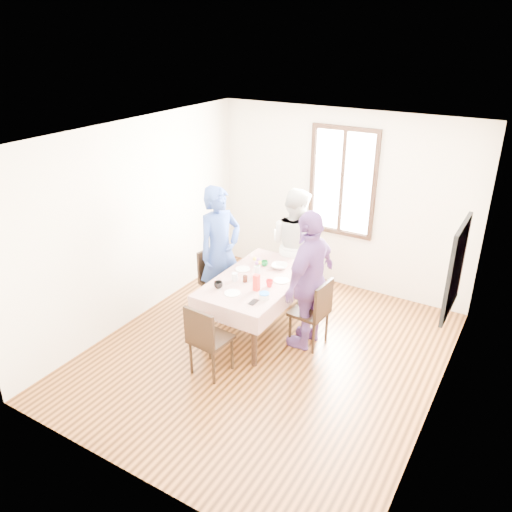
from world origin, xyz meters
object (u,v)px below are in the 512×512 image
Objects in this scene: person_left at (219,252)px; person_right at (309,280)px; chair_left at (219,282)px; person_far at (295,245)px; dining_table at (258,304)px; chair_far at (295,268)px; chair_right at (309,312)px; chair_near at (211,338)px.

person_left reaches higher than person_right.
person_far is at bearing 151.14° from chair_left.
chair_left is at bearing 168.59° from dining_table.
person_far is (0.00, -0.02, 0.39)m from chair_far.
dining_table is at bearing -83.37° from person_left.
chair_right is 1.25m from chair_far.
chair_far is 0.49× the size of person_left.
chair_far is 0.54× the size of person_far.
chair_far and chair_near have the same top height.
person_far is at bearing -141.11° from person_right.
chair_right and chair_near have the same top height.
chair_near is at bearing -131.60° from person_left.
dining_table is 1.07m from chair_far.
person_left is 1.15m from person_far.
chair_near is at bearing 40.50° from chair_left.
chair_right is (0.72, 0.05, 0.08)m from dining_table.
dining_table is 0.86× the size of person_right.
person_left is at bearing 124.53° from chair_near.
chair_left is 1.45m from chair_right.
chair_right reaches higher than dining_table.
chair_right is at bearing 93.82° from person_right.
person_right is (1.40, -0.10, -0.02)m from person_left.
chair_left is 0.51× the size of person_right.
chair_far is at bearing -18.94° from person_left.
dining_table is 1.71× the size of chair_near.
chair_left is 0.54× the size of person_far.
chair_right is 1.00× the size of chair_far.
person_left reaches higher than chair_left.
chair_right is at bearing 3.85° from dining_table.
chair_far is 2.14m from chair_near.
chair_right is 1.29m from person_far.
chair_left is at bearing 63.73° from person_far.
dining_table is 0.88m from person_right.
person_left is (-0.70, -0.92, 0.47)m from chair_far.
person_far is 0.94× the size of person_right.
chair_right is 0.45m from person_right.
person_far is at bearing 94.47° from chair_near.
person_right is (0.70, 0.05, 0.53)m from dining_table.
person_far is at bearing 90.00° from dining_table.
chair_left is 1.00× the size of chair_near.
person_far reaches higher than chair_near.
person_far is 1.22m from person_right.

